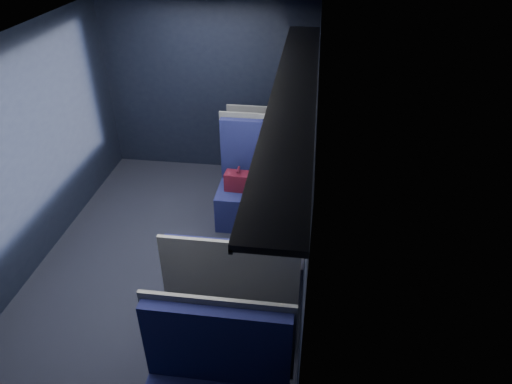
# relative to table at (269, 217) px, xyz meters

# --- Properties ---
(ground) EXTENTS (2.80, 4.20, 0.01)m
(ground) POSITION_rel_table_xyz_m (-1.03, 0.00, -0.67)
(ground) COLOR black
(room_shell) EXTENTS (3.00, 4.40, 2.40)m
(room_shell) POSITION_rel_table_xyz_m (-1.01, 0.00, 0.81)
(room_shell) COLOR black
(room_shell) RESTS_ON ground
(table) EXTENTS (0.62, 1.00, 0.74)m
(table) POSITION_rel_table_xyz_m (0.00, 0.00, 0.00)
(table) COLOR #54565E
(table) RESTS_ON ground
(seat_bay_near) EXTENTS (1.04, 0.62, 1.26)m
(seat_bay_near) POSITION_rel_table_xyz_m (-0.19, 0.87, -0.24)
(seat_bay_near) COLOR #0D0F39
(seat_bay_near) RESTS_ON ground
(seat_bay_far) EXTENTS (1.04, 0.62, 1.26)m
(seat_bay_far) POSITION_rel_table_xyz_m (-0.18, -0.87, -0.25)
(seat_bay_far) COLOR #0D0F39
(seat_bay_far) RESTS_ON ground
(seat_row_front) EXTENTS (1.04, 0.51, 1.16)m
(seat_row_front) POSITION_rel_table_xyz_m (-0.18, 1.80, -0.25)
(seat_row_front) COLOR #0D0F39
(seat_row_front) RESTS_ON ground
(man) EXTENTS (0.53, 0.56, 1.32)m
(man) POSITION_rel_table_xyz_m (0.07, 0.70, 0.06)
(man) COLOR black
(man) RESTS_ON ground
(woman) EXTENTS (0.53, 0.56, 1.32)m
(woman) POSITION_rel_table_xyz_m (0.07, -0.71, 0.06)
(woman) COLOR black
(woman) RESTS_ON ground
(papers) EXTENTS (0.57, 0.81, 0.01)m
(papers) POSITION_rel_table_xyz_m (0.02, 0.07, 0.08)
(papers) COLOR white
(papers) RESTS_ON table
(laptop) EXTENTS (0.35, 0.41, 0.27)m
(laptop) POSITION_rel_table_xyz_m (0.22, 0.13, 0.15)
(laptop) COLOR silver
(laptop) RESTS_ON table
(bottle_small) EXTENTS (0.07, 0.07, 0.24)m
(bottle_small) POSITION_rel_table_xyz_m (0.30, 0.36, 0.18)
(bottle_small) COLOR silver
(bottle_small) RESTS_ON table
(cup) EXTENTS (0.07, 0.07, 0.09)m
(cup) POSITION_rel_table_xyz_m (0.30, 0.37, 0.12)
(cup) COLOR white
(cup) RESTS_ON table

